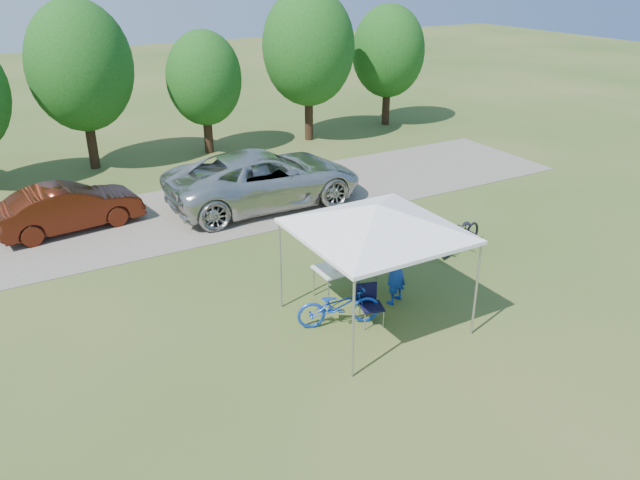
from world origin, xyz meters
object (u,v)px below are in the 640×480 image
(bike_dark, at_px, (461,234))
(folding_chair, at_px, (369,300))
(sedan, at_px, (69,207))
(minivan, at_px, (265,178))
(bike_blue, at_px, (339,305))
(cooler, at_px, (338,261))
(cyclist, at_px, (396,269))
(folding_table, at_px, (354,265))

(bike_dark, bearing_deg, folding_chair, -84.70)
(sedan, bearing_deg, bike_dark, -134.37)
(folding_chair, height_order, minivan, minivan)
(folding_chair, xyz_separation_m, bike_blue, (-0.63, 0.24, -0.06))
(bike_blue, bearing_deg, sedan, 43.92)
(sedan, bearing_deg, bike_blue, -160.83)
(cooler, distance_m, bike_dark, 4.24)
(cyclist, relative_size, minivan, 0.27)
(cyclist, xyz_separation_m, bike_dark, (3.15, 1.34, -0.36))
(bike_dark, bearing_deg, folding_table, -100.10)
(folding_chair, height_order, cooler, cooler)
(minivan, bearing_deg, bike_dark, -151.11)
(folding_chair, distance_m, bike_dark, 4.53)
(folding_table, bearing_deg, bike_dark, 7.77)
(folding_table, height_order, minivan, minivan)
(cooler, xyz_separation_m, sedan, (-4.68, 7.31, -0.26))
(folding_table, bearing_deg, folding_chair, -108.30)
(bike_dark, bearing_deg, bike_blue, -90.03)
(folding_chair, height_order, cyclist, cyclist)
(cooler, distance_m, minivan, 6.42)
(bike_dark, height_order, sedan, sedan)
(bike_dark, xyz_separation_m, minivan, (-3.07, 5.82, 0.39))
(cooler, xyz_separation_m, bike_blue, (-0.60, -1.03, -0.48))
(folding_table, height_order, cyclist, cyclist)
(cyclist, height_order, bike_blue, cyclist)
(bike_blue, height_order, sedan, sedan)
(cyclist, bearing_deg, sedan, -78.37)
(folding_chair, xyz_separation_m, bike_dark, (4.16, 1.78, -0.04))
(folding_table, bearing_deg, sedan, 125.02)
(cyclist, bearing_deg, bike_blue, -16.48)
(folding_table, xyz_separation_m, bike_blue, (-1.05, -1.03, -0.26))
(cyclist, bearing_deg, cooler, -62.21)
(cooler, xyz_separation_m, bike_dark, (4.19, 0.51, -0.45))
(folding_table, distance_m, folding_chair, 1.35)
(minivan, height_order, sedan, minivan)
(cyclist, height_order, bike_dark, cyclist)
(cyclist, relative_size, bike_dark, 0.90)
(cooler, relative_size, minivan, 0.07)
(minivan, bearing_deg, folding_chair, 172.88)
(cooler, bearing_deg, minivan, 80.01)
(folding_chair, relative_size, minivan, 0.15)
(cyclist, bearing_deg, minivan, -114.06)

